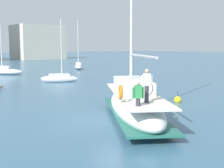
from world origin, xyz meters
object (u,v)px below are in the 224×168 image
Objects in this scene: mooring_buoy at (178,100)px; moored_sloop_far at (5,71)px; main_sailboat at (134,103)px; moored_cutter_right at (59,77)px; moored_cutter_left at (78,66)px.

moored_sloop_far is at bearing 94.11° from mooring_buoy.
main_sailboat reaches higher than mooring_buoy.
main_sailboat is 19.72m from moored_cutter_right.
moored_sloop_far is 14.43m from moored_cutter_left.
main_sailboat is 38.46m from moored_cutter_left.
moored_cutter_left is at bearing 9.49° from moored_sloop_far.
moored_cutter_left reaches higher than mooring_buoy.
moored_cutter_left is (14.23, 2.38, -0.01)m from moored_sloop_far.
moored_cutter_left is (18.12, 33.92, -0.34)m from main_sailboat.
main_sailboat is 15.92× the size of mooring_buoy.
mooring_buoy is at bearing -110.58° from moored_cutter_left.
moored_cutter_right is (-12.33, -15.07, -0.04)m from moored_cutter_left.
mooring_buoy is (6.04, 1.72, -0.75)m from main_sailboat.
moored_cutter_right is at bearing -129.29° from moored_cutter_left.
moored_cutter_left reaches higher than moored_cutter_right.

